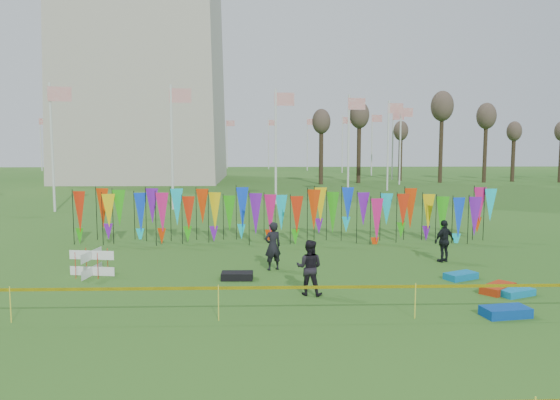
{
  "coord_description": "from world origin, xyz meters",
  "views": [
    {
      "loc": [
        -0.9,
        -14.44,
        4.41
      ],
      "look_at": [
        -0.26,
        6.0,
        2.2
      ],
      "focal_mm": 35.0,
      "sensor_mm": 36.0,
      "label": 1
    }
  ],
  "objects_px": {
    "person_left": "(273,246)",
    "person_mid": "(309,267)",
    "kite_bag_black": "(237,276)",
    "kite_bag_blue": "(506,312)",
    "person_right": "(444,241)",
    "box_kite": "(92,263)",
    "kite_bag_turquoise": "(461,276)",
    "kite_bag_red": "(498,288)",
    "kite_bag_teal": "(517,292)"
  },
  "relations": [
    {
      "from": "person_left",
      "to": "person_mid",
      "type": "xyz_separation_m",
      "value": [
        0.99,
        -3.08,
        -0.03
      ]
    },
    {
      "from": "kite_bag_black",
      "to": "kite_bag_blue",
      "type": "bearing_deg",
      "value": -29.55
    },
    {
      "from": "person_left",
      "to": "person_right",
      "type": "height_order",
      "value": "person_left"
    },
    {
      "from": "person_mid",
      "to": "box_kite",
      "type": "bearing_deg",
      "value": -3.46
    },
    {
      "from": "kite_bag_turquoise",
      "to": "kite_bag_red",
      "type": "distance_m",
      "value": 1.63
    },
    {
      "from": "kite_bag_blue",
      "to": "kite_bag_black",
      "type": "xyz_separation_m",
      "value": [
        -6.96,
        3.94,
        -0.01
      ]
    },
    {
      "from": "kite_bag_blue",
      "to": "person_left",
      "type": "bearing_deg",
      "value": 138.11
    },
    {
      "from": "kite_bag_teal",
      "to": "person_right",
      "type": "bearing_deg",
      "value": 98.2
    },
    {
      "from": "person_right",
      "to": "person_mid",
      "type": "bearing_deg",
      "value": 9.96
    },
    {
      "from": "person_right",
      "to": "kite_bag_red",
      "type": "relative_size",
      "value": 1.27
    },
    {
      "from": "box_kite",
      "to": "person_mid",
      "type": "bearing_deg",
      "value": -19.2
    },
    {
      "from": "kite_bag_red",
      "to": "kite_bag_teal",
      "type": "xyz_separation_m",
      "value": [
        0.38,
        -0.39,
        -0.01
      ]
    },
    {
      "from": "box_kite",
      "to": "kite_bag_red",
      "type": "xyz_separation_m",
      "value": [
        12.51,
        -2.32,
        -0.32
      ]
    },
    {
      "from": "person_right",
      "to": "kite_bag_black",
      "type": "height_order",
      "value": "person_right"
    },
    {
      "from": "kite_bag_teal",
      "to": "person_left",
      "type": "bearing_deg",
      "value": 154.09
    },
    {
      "from": "person_mid",
      "to": "kite_bag_teal",
      "type": "distance_m",
      "value": 5.99
    },
    {
      "from": "person_left",
      "to": "kite_bag_red",
      "type": "relative_size",
      "value": 1.36
    },
    {
      "from": "box_kite",
      "to": "person_right",
      "type": "xyz_separation_m",
      "value": [
        12.25,
        1.73,
        0.35
      ]
    },
    {
      "from": "person_left",
      "to": "kite_bag_turquoise",
      "type": "bearing_deg",
      "value": 142.76
    },
    {
      "from": "box_kite",
      "to": "person_left",
      "type": "bearing_deg",
      "value": 6.31
    },
    {
      "from": "person_mid",
      "to": "kite_bag_blue",
      "type": "height_order",
      "value": "person_mid"
    },
    {
      "from": "box_kite",
      "to": "person_right",
      "type": "bearing_deg",
      "value": 8.02
    },
    {
      "from": "kite_bag_red",
      "to": "kite_bag_teal",
      "type": "bearing_deg",
      "value": -45.9
    },
    {
      "from": "kite_bag_turquoise",
      "to": "kite_bag_red",
      "type": "relative_size",
      "value": 0.86
    },
    {
      "from": "person_left",
      "to": "kite_bag_black",
      "type": "relative_size",
      "value": 1.66
    },
    {
      "from": "kite_bag_turquoise",
      "to": "person_right",
      "type": "bearing_deg",
      "value": 83.66
    },
    {
      "from": "person_right",
      "to": "box_kite",
      "type": "bearing_deg",
      "value": -20.04
    },
    {
      "from": "box_kite",
      "to": "kite_bag_turquoise",
      "type": "distance_m",
      "value": 12.0
    },
    {
      "from": "box_kite",
      "to": "kite_bag_red",
      "type": "relative_size",
      "value": 0.7
    },
    {
      "from": "kite_bag_red",
      "to": "person_right",
      "type": "bearing_deg",
      "value": 93.71
    },
    {
      "from": "kite_bag_turquoise",
      "to": "kite_bag_black",
      "type": "bearing_deg",
      "value": 178.46
    },
    {
      "from": "kite_bag_black",
      "to": "kite_bag_turquoise",
      "type": "bearing_deg",
      "value": -1.54
    },
    {
      "from": "person_mid",
      "to": "kite_bag_turquoise",
      "type": "bearing_deg",
      "value": -146.24
    },
    {
      "from": "person_mid",
      "to": "kite_bag_red",
      "type": "relative_size",
      "value": 1.31
    },
    {
      "from": "box_kite",
      "to": "kite_bag_black",
      "type": "relative_size",
      "value": 0.86
    },
    {
      "from": "box_kite",
      "to": "kite_bag_red",
      "type": "bearing_deg",
      "value": -10.51
    },
    {
      "from": "person_mid",
      "to": "person_right",
      "type": "height_order",
      "value": "person_mid"
    },
    {
      "from": "person_left",
      "to": "person_right",
      "type": "bearing_deg",
      "value": 165.87
    },
    {
      "from": "kite_bag_turquoise",
      "to": "kite_bag_black",
      "type": "height_order",
      "value": "kite_bag_black"
    },
    {
      "from": "person_mid",
      "to": "kite_bag_black",
      "type": "bearing_deg",
      "value": -24.48
    },
    {
      "from": "person_left",
      "to": "person_mid",
      "type": "bearing_deg",
      "value": 84.16
    },
    {
      "from": "person_left",
      "to": "person_mid",
      "type": "relative_size",
      "value": 1.04
    },
    {
      "from": "kite_bag_red",
      "to": "kite_bag_black",
      "type": "height_order",
      "value": "kite_bag_black"
    },
    {
      "from": "kite_bag_turquoise",
      "to": "kite_bag_red",
      "type": "height_order",
      "value": "kite_bag_red"
    },
    {
      "from": "person_mid",
      "to": "person_right",
      "type": "relative_size",
      "value": 1.03
    },
    {
      "from": "person_right",
      "to": "kite_bag_blue",
      "type": "height_order",
      "value": "person_right"
    },
    {
      "from": "person_mid",
      "to": "kite_bag_turquoise",
      "type": "distance_m",
      "value": 5.33
    },
    {
      "from": "person_left",
      "to": "person_right",
      "type": "distance_m",
      "value": 6.39
    },
    {
      "from": "person_right",
      "to": "kite_bag_teal",
      "type": "height_order",
      "value": "person_right"
    },
    {
      "from": "kite_bag_black",
      "to": "kite_bag_teal",
      "type": "bearing_deg",
      "value": -14.66
    }
  ]
}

